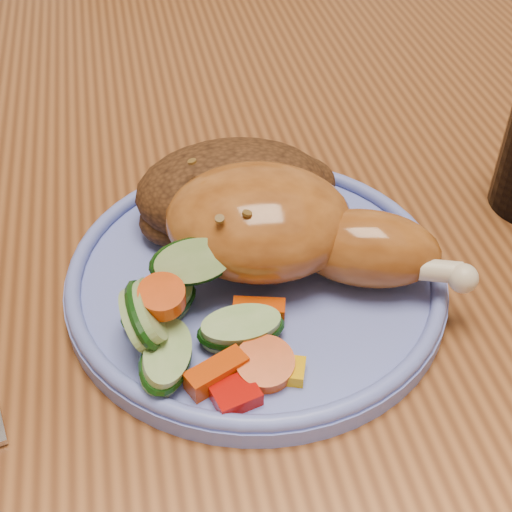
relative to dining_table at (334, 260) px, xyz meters
name	(u,v)px	position (x,y,z in m)	size (l,w,h in m)	color
dining_table	(334,260)	(0.00, 0.00, 0.00)	(0.90, 1.40, 0.75)	brown
chair_far	(221,86)	(0.00, 0.63, -0.17)	(0.42, 0.42, 0.91)	#4C2D16
plate	(256,280)	(-0.09, -0.10, 0.09)	(0.24, 0.24, 0.01)	#6170CB
plate_rim	(256,268)	(-0.09, -0.10, 0.10)	(0.24, 0.24, 0.01)	#6170CB
chicken_leg	(285,228)	(-0.07, -0.09, 0.12)	(0.19, 0.14, 0.06)	#A35A22
rice_pilaf	(236,192)	(-0.09, -0.04, 0.12)	(0.14, 0.10, 0.06)	#452611
vegetable_pile	(191,320)	(-0.14, -0.15, 0.11)	(0.11, 0.12, 0.06)	#A50A05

